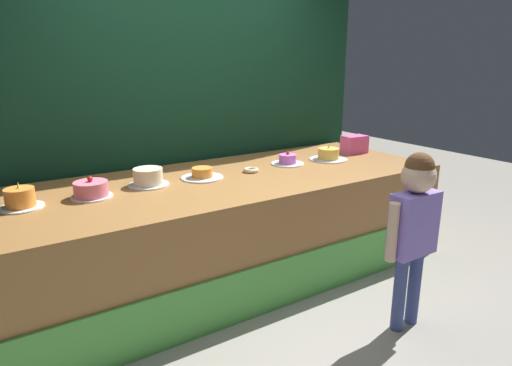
{
  "coord_description": "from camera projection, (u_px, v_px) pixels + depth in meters",
  "views": [
    {
      "loc": [
        -1.65,
        -2.25,
        1.71
      ],
      "look_at": [
        0.06,
        0.39,
        0.82
      ],
      "focal_mm": 30.88,
      "sensor_mm": 36.0,
      "label": 1
    }
  ],
  "objects": [
    {
      "name": "ground_plane",
      "position": [
        278.0,
        307.0,
        3.15
      ],
      "size": [
        12.0,
        12.0,
        0.0
      ],
      "primitive_type": "plane",
      "color": "gray"
    },
    {
      "name": "stage_platform",
      "position": [
        232.0,
        226.0,
        3.56
      ],
      "size": [
        3.45,
        1.32,
        0.82
      ],
      "color": "#9E6B38",
      "rests_on": "ground_plane"
    },
    {
      "name": "curtain_backdrop",
      "position": [
        188.0,
        104.0,
        3.92
      ],
      "size": [
        3.7,
        0.08,
        2.65
      ],
      "primitive_type": "cube",
      "color": "#113823",
      "rests_on": "ground_plane"
    },
    {
      "name": "child_figure",
      "position": [
        414.0,
        218.0,
        2.73
      ],
      "size": [
        0.45,
        0.21,
        1.18
      ],
      "color": "#3F4C8C",
      "rests_on": "ground_plane"
    },
    {
      "name": "pink_box",
      "position": [
        354.0,
        144.0,
        4.3
      ],
      "size": [
        0.25,
        0.17,
        0.17
      ],
      "primitive_type": "cube",
      "rotation": [
        0.0,
        0.0,
        -0.1
      ],
      "color": "#F257A2",
      "rests_on": "stage_platform"
    },
    {
      "name": "donut",
      "position": [
        251.0,
        170.0,
        3.59
      ],
      "size": [
        0.13,
        0.13,
        0.03
      ],
      "primitive_type": "torus",
      "color": "beige",
      "rests_on": "stage_platform"
    },
    {
      "name": "cake_far_left",
      "position": [
        20.0,
        199.0,
        2.71
      ],
      "size": [
        0.27,
        0.27,
        0.17
      ],
      "color": "white",
      "rests_on": "stage_platform"
    },
    {
      "name": "cake_left",
      "position": [
        91.0,
        190.0,
        2.92
      ],
      "size": [
        0.27,
        0.27,
        0.14
      ],
      "color": "white",
      "rests_on": "stage_platform"
    },
    {
      "name": "cake_center_left",
      "position": [
        148.0,
        177.0,
        3.2
      ],
      "size": [
        0.3,
        0.3,
        0.13
      ],
      "color": "silver",
      "rests_on": "stage_platform"
    },
    {
      "name": "cake_center_right",
      "position": [
        202.0,
        174.0,
        3.4
      ],
      "size": [
        0.33,
        0.33,
        0.08
      ],
      "color": "silver",
      "rests_on": "stage_platform"
    },
    {
      "name": "cake_right",
      "position": [
        288.0,
        160.0,
        3.85
      ],
      "size": [
        0.29,
        0.29,
        0.11
      ],
      "color": "white",
      "rests_on": "stage_platform"
    },
    {
      "name": "cake_far_right",
      "position": [
        328.0,
        155.0,
        4.02
      ],
      "size": [
        0.35,
        0.35,
        0.16
      ],
      "color": "silver",
      "rests_on": "stage_platform"
    }
  ]
}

